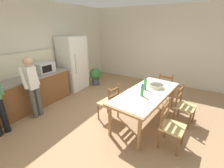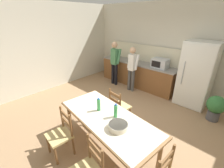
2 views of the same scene
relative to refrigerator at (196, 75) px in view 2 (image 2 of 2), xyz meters
The scene contains 16 objects.
ground_plane 2.55m from the refrigerator, 112.69° to the right, with size 8.32×8.32×0.00m, color #9E7A56.
wall_back 1.15m from the refrigerator, 152.75° to the left, with size 6.52×0.12×2.90m, color beige.
wall_left 4.74m from the refrigerator, 152.33° to the right, with size 0.12×5.20×2.90m, color beige.
kitchen_counter 2.06m from the refrigerator, behind, with size 2.98×0.66×0.89m.
counter_splashback 2.05m from the refrigerator, behind, with size 2.94×0.03×0.60m, color beige.
refrigerator is the anchor object (origin of this frame).
microwave 1.13m from the refrigerator, behind, with size 0.50×0.39×0.30m.
dining_table 3.00m from the refrigerator, 102.19° to the right, with size 2.17×1.11×0.77m.
bottle_near_centre 3.02m from the refrigerator, 107.12° to the right, with size 0.07×0.07×0.27m.
bottle_off_centre 2.87m from the refrigerator, 100.33° to the right, with size 0.07×0.07×0.27m.
serving_bowl 3.04m from the refrigerator, 95.20° to the right, with size 0.32×0.32×0.09m.
chair_side_far_left 2.42m from the refrigerator, 115.32° to the right, with size 0.46×0.45×0.91m.
chair_side_near_left 3.81m from the refrigerator, 108.23° to the right, with size 0.46×0.44×0.91m.
person_at_sink 2.71m from the refrigerator, 169.79° to the right, with size 0.41×0.28×1.62m.
person_at_counter 1.92m from the refrigerator, 164.91° to the right, with size 0.39×0.27×1.54m.
potted_plant 0.98m from the refrigerator, 31.77° to the right, with size 0.44×0.44×0.67m.
Camera 2 is at (1.88, -2.31, 2.43)m, focal length 24.00 mm.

